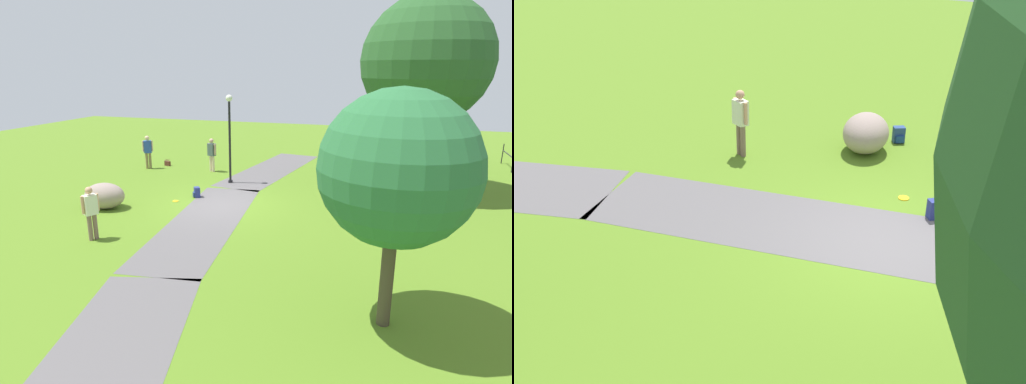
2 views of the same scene
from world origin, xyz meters
The scene contains 14 objects.
ground_plane centered at (0.00, 0.00, 0.00)m, with size 48.00×48.00×0.00m, color #547B20.
footpath_segment_near centered at (-6.04, 0.27, 0.00)m, with size 8.24×3.36×0.01m.
footpath_segment_mid centered at (1.89, 0.18, 0.00)m, with size 8.21×3.18×0.01m.
large_shade_tree centered at (-4.24, 6.83, 5.11)m, with size 4.92×4.92×7.59m.
young_tree_near_path centered at (6.21, 5.94, 3.14)m, with size 2.88×2.88×4.59m.
lamp_post centered at (-3.03, -0.78, 2.33)m, with size 0.28×0.28×3.80m.
lawn_boulder centered at (1.68, -3.81, 0.47)m, with size 1.30×1.59×0.93m.
woman_with_handbag centered at (-4.38, -5.67, 0.95)m, with size 0.39×0.46×1.65m.
man_near_boulder centered at (4.27, -2.32, 0.93)m, with size 0.47×0.38×1.61m.
passerby_on_path centered at (-4.73, -2.38, 0.93)m, with size 0.36×0.49×1.62m.
handbag_on_grass centered at (-5.21, -5.08, 0.14)m, with size 0.32×0.34×0.31m.
backpack_by_boulder centered at (1.09, -4.69, 0.19)m, with size 0.34×0.34×0.40m.
spare_backpack_on_lawn centered at (-0.56, -1.25, 0.19)m, with size 0.35×0.35×0.40m.
frisbee_on_grass centered at (0.19, -1.79, 0.01)m, with size 0.23×0.23×0.02m.
Camera 1 is at (14.04, 5.77, 4.88)m, focal length 30.04 mm.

